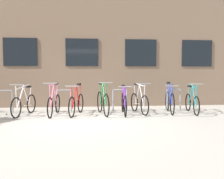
{
  "coord_description": "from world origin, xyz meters",
  "views": [
    {
      "loc": [
        0.18,
        -7.1,
        1.37
      ],
      "look_at": [
        1.05,
        1.6,
        0.8
      ],
      "focal_mm": 40.57,
      "sensor_mm": 36.0,
      "label": 1
    }
  ],
  "objects_px": {
    "bicycle_silver": "(139,102)",
    "bicycle_blue": "(170,101)",
    "bicycle_pink": "(54,103)",
    "bicycle_teal": "(192,102)",
    "bicycle_purple": "(124,103)",
    "bicycle_green": "(103,102)",
    "bicycle_white": "(24,104)",
    "bicycle_red": "(76,103)"
  },
  "relations": [
    {
      "from": "bicycle_silver",
      "to": "bicycle_purple",
      "type": "height_order",
      "value": "bicycle_silver"
    },
    {
      "from": "bicycle_silver",
      "to": "bicycle_blue",
      "type": "height_order",
      "value": "bicycle_blue"
    },
    {
      "from": "bicycle_white",
      "to": "bicycle_green",
      "type": "distance_m",
      "value": 2.57
    },
    {
      "from": "bicycle_pink",
      "to": "bicycle_green",
      "type": "xyz_separation_m",
      "value": [
        1.6,
        -0.03,
        0.03
      ]
    },
    {
      "from": "bicycle_red",
      "to": "bicycle_green",
      "type": "bearing_deg",
      "value": -1.91
    },
    {
      "from": "bicycle_blue",
      "to": "bicycle_pink",
      "type": "xyz_separation_m",
      "value": [
        -3.93,
        -0.12,
        -0.02
      ]
    },
    {
      "from": "bicycle_white",
      "to": "bicycle_silver",
      "type": "height_order",
      "value": "bicycle_silver"
    },
    {
      "from": "bicycle_pink",
      "to": "bicycle_teal",
      "type": "xyz_separation_m",
      "value": [
        4.66,
        -0.07,
        -0.01
      ]
    },
    {
      "from": "bicycle_silver",
      "to": "bicycle_teal",
      "type": "relative_size",
      "value": 0.99
    },
    {
      "from": "bicycle_white",
      "to": "bicycle_blue",
      "type": "bearing_deg",
      "value": 0.51
    },
    {
      "from": "bicycle_silver",
      "to": "bicycle_blue",
      "type": "xyz_separation_m",
      "value": [
        1.08,
        0.01,
        0.02
      ]
    },
    {
      "from": "bicycle_white",
      "to": "bicycle_purple",
      "type": "xyz_separation_m",
      "value": [
        3.27,
        -0.12,
        0.01
      ]
    },
    {
      "from": "bicycle_blue",
      "to": "bicycle_pink",
      "type": "height_order",
      "value": "bicycle_pink"
    },
    {
      "from": "bicycle_white",
      "to": "bicycle_silver",
      "type": "distance_m",
      "value": 3.82
    },
    {
      "from": "bicycle_white",
      "to": "bicycle_purple",
      "type": "height_order",
      "value": "bicycle_white"
    },
    {
      "from": "bicycle_white",
      "to": "bicycle_green",
      "type": "relative_size",
      "value": 0.98
    },
    {
      "from": "bicycle_purple",
      "to": "bicycle_red",
      "type": "relative_size",
      "value": 1.06
    },
    {
      "from": "bicycle_red",
      "to": "bicycle_pink",
      "type": "distance_m",
      "value": 0.73
    },
    {
      "from": "bicycle_white",
      "to": "bicycle_silver",
      "type": "bearing_deg",
      "value": 0.54
    },
    {
      "from": "bicycle_red",
      "to": "bicycle_blue",
      "type": "bearing_deg",
      "value": 2.1
    },
    {
      "from": "bicycle_blue",
      "to": "bicycle_green",
      "type": "height_order",
      "value": "bicycle_green"
    },
    {
      "from": "bicycle_purple",
      "to": "bicycle_red",
      "type": "bearing_deg",
      "value": 178.39
    },
    {
      "from": "bicycle_white",
      "to": "bicycle_teal",
      "type": "relative_size",
      "value": 1.01
    },
    {
      "from": "bicycle_white",
      "to": "bicycle_silver",
      "type": "relative_size",
      "value": 1.02
    },
    {
      "from": "bicycle_silver",
      "to": "bicycle_white",
      "type": "bearing_deg",
      "value": -179.46
    },
    {
      "from": "bicycle_white",
      "to": "bicycle_pink",
      "type": "height_order",
      "value": "bicycle_pink"
    },
    {
      "from": "bicycle_red",
      "to": "bicycle_blue",
      "type": "height_order",
      "value": "bicycle_blue"
    },
    {
      "from": "bicycle_purple",
      "to": "bicycle_red",
      "type": "xyz_separation_m",
      "value": [
        -1.58,
        0.04,
        -0.0
      ]
    },
    {
      "from": "bicycle_green",
      "to": "bicycle_teal",
      "type": "bearing_deg",
      "value": -0.78
    },
    {
      "from": "bicycle_pink",
      "to": "bicycle_teal",
      "type": "bearing_deg",
      "value": -0.87
    },
    {
      "from": "bicycle_pink",
      "to": "bicycle_blue",
      "type": "bearing_deg",
      "value": 1.72
    },
    {
      "from": "bicycle_teal",
      "to": "bicycle_green",
      "type": "bearing_deg",
      "value": 179.22
    },
    {
      "from": "bicycle_teal",
      "to": "bicycle_blue",
      "type": "bearing_deg",
      "value": 165.43
    },
    {
      "from": "bicycle_silver",
      "to": "bicycle_blue",
      "type": "relative_size",
      "value": 0.95
    },
    {
      "from": "bicycle_teal",
      "to": "bicycle_pink",
      "type": "bearing_deg",
      "value": 179.13
    },
    {
      "from": "bicycle_pink",
      "to": "bicycle_teal",
      "type": "height_order",
      "value": "bicycle_pink"
    },
    {
      "from": "bicycle_purple",
      "to": "bicycle_blue",
      "type": "height_order",
      "value": "bicycle_blue"
    },
    {
      "from": "bicycle_red",
      "to": "bicycle_teal",
      "type": "height_order",
      "value": "bicycle_teal"
    },
    {
      "from": "bicycle_red",
      "to": "bicycle_green",
      "type": "height_order",
      "value": "bicycle_green"
    },
    {
      "from": "bicycle_green",
      "to": "bicycle_purple",
      "type": "bearing_deg",
      "value": -1.25
    },
    {
      "from": "bicycle_white",
      "to": "bicycle_purple",
      "type": "bearing_deg",
      "value": -2.07
    },
    {
      "from": "bicycle_blue",
      "to": "bicycle_pink",
      "type": "distance_m",
      "value": 3.94
    }
  ]
}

